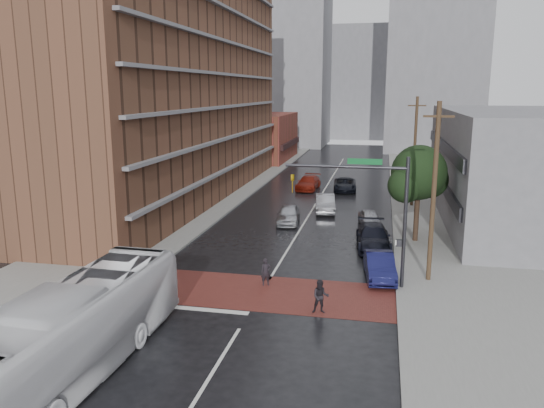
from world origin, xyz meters
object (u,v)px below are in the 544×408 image
at_px(pedestrian_b, 321,297).
at_px(car_parked_near, 380,266).
at_px(car_travel_c, 308,183).
at_px(suv_travel, 345,185).
at_px(car_parked_mid, 373,237).
at_px(pedestrian_a, 266,272).
at_px(car_parked_far, 370,218).
at_px(car_travel_b, 325,204).
at_px(transit_bus, 74,331).
at_px(car_travel_a, 288,214).

height_order(pedestrian_b, car_parked_near, pedestrian_b).
relative_size(pedestrian_b, car_travel_c, 0.33).
xyz_separation_m(suv_travel, car_parked_near, (3.91, -26.56, 0.04)).
xyz_separation_m(car_travel_c, suv_travel, (3.94, -0.08, -0.04)).
relative_size(car_travel_c, car_parked_mid, 0.94).
bearing_deg(pedestrian_b, pedestrian_a, 128.62).
height_order(car_parked_mid, car_parked_far, car_parked_mid).
height_order(car_travel_b, car_parked_near, car_travel_b).
height_order(transit_bus, pedestrian_a, transit_bus).
height_order(car_travel_b, suv_travel, car_travel_b).
bearing_deg(car_parked_mid, car_parked_near, -90.16).
distance_m(transit_bus, car_travel_b, 29.79).
relative_size(pedestrian_a, car_parked_near, 0.34).
xyz_separation_m(car_travel_a, car_parked_far, (6.44, 0.49, -0.10)).
distance_m(transit_bus, car_parked_far, 26.99).
relative_size(car_travel_b, car_parked_mid, 0.87).
xyz_separation_m(car_travel_a, suv_travel, (3.44, 15.04, -0.04)).
distance_m(car_travel_c, car_parked_far, 16.19).
relative_size(car_parked_mid, car_parked_far, 1.44).
xyz_separation_m(car_travel_a, car_parked_mid, (6.85, -5.51, 0.04)).
distance_m(car_travel_b, car_parked_far, 5.76).
height_order(transit_bus, car_travel_a, transit_bus).
distance_m(transit_bus, car_parked_near, 17.10).
xyz_separation_m(transit_bus, suv_travel, (7.21, 39.51, -1.05)).
bearing_deg(suv_travel, transit_bus, -104.52).
relative_size(transit_bus, car_parked_mid, 2.32).
bearing_deg(car_parked_mid, car_travel_a, 136.29).
distance_m(pedestrian_a, car_parked_mid, 10.11).
bearing_deg(car_parked_near, car_travel_b, 100.47).
height_order(transit_bus, car_parked_mid, transit_bus).
distance_m(car_travel_a, car_travel_b, 5.26).
height_order(pedestrian_b, suv_travel, pedestrian_b).
relative_size(transit_bus, car_parked_far, 3.34).
bearing_deg(car_travel_c, transit_bus, -90.39).
xyz_separation_m(car_parked_near, car_parked_mid, (-0.50, 6.00, 0.05)).
bearing_deg(car_travel_a, pedestrian_a, -90.90).
relative_size(pedestrian_b, car_parked_far, 0.45).
distance_m(pedestrian_a, car_travel_b, 18.60).
distance_m(car_travel_c, suv_travel, 3.94).
relative_size(pedestrian_a, car_travel_c, 0.30).
height_order(pedestrian_b, car_parked_mid, pedestrian_b).
height_order(pedestrian_b, car_travel_b, pedestrian_b).
relative_size(suv_travel, car_parked_near, 1.13).
distance_m(car_travel_c, car_parked_mid, 21.91).
xyz_separation_m(transit_bus, car_parked_mid, (10.62, 18.95, -0.96)).
bearing_deg(car_parked_near, suv_travel, 92.01).
height_order(transit_bus, car_travel_b, transit_bus).
distance_m(car_travel_a, car_travel_c, 15.13).
bearing_deg(car_travel_c, car_parked_near, -69.25).
height_order(pedestrian_a, car_parked_far, pedestrian_a).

